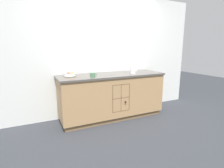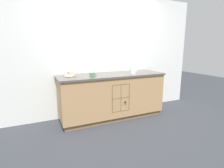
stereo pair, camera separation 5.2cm
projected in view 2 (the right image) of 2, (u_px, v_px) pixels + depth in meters
name	position (u px, v px, depth m)	size (l,w,h in m)	color
ground_plane	(112.00, 117.00, 3.70)	(14.00, 14.00, 0.00)	#2D3035
back_wall	(105.00, 55.00, 3.79)	(4.52, 0.06, 2.55)	silver
kitchen_island	(112.00, 96.00, 3.61)	(2.16, 0.68, 0.91)	brown
fruit_bowl	(70.00, 74.00, 3.26)	(0.24, 0.24, 0.08)	silver
white_pitcher	(133.00, 69.00, 3.59)	(0.17, 0.11, 0.18)	white
ceramic_mug	(92.00, 75.00, 3.15)	(0.12, 0.09, 0.08)	#4C7A56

